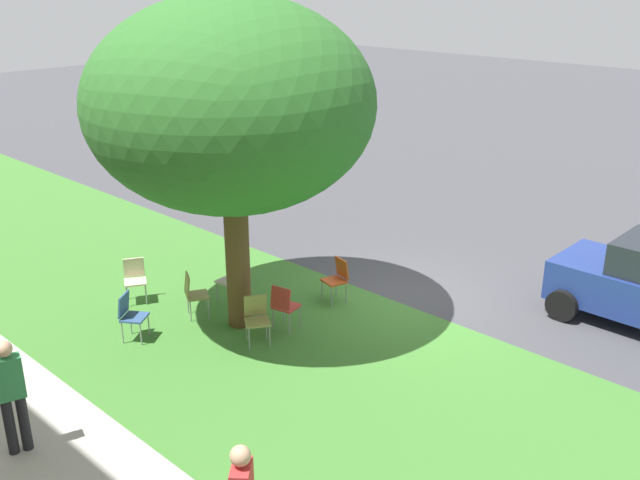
{
  "coord_description": "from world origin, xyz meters",
  "views": [
    {
      "loc": [
        -7.64,
        10.5,
        6.12
      ],
      "look_at": [
        1.05,
        1.26,
        1.33
      ],
      "focal_mm": 39.71,
      "sensor_mm": 36.0,
      "label": 1
    }
  ],
  "objects_px": {
    "chair_3": "(257,316)",
    "chair_4": "(231,278)",
    "chair_2": "(337,276)",
    "street_tree": "(231,105)",
    "chair_0": "(193,292)",
    "chair_5": "(284,304)",
    "chair_6": "(130,313)",
    "pedestrian_1": "(11,392)",
    "chair_1": "(135,277)"
  },
  "relations": [
    {
      "from": "chair_0",
      "to": "chair_6",
      "type": "distance_m",
      "value": 1.3
    },
    {
      "from": "chair_2",
      "to": "chair_5",
      "type": "height_order",
      "value": "same"
    },
    {
      "from": "street_tree",
      "to": "chair_0",
      "type": "xyz_separation_m",
      "value": [
        0.84,
        0.42,
        -3.54
      ]
    },
    {
      "from": "street_tree",
      "to": "chair_3",
      "type": "bearing_deg",
      "value": 161.08
    },
    {
      "from": "chair_2",
      "to": "chair_6",
      "type": "distance_m",
      "value": 4.02
    },
    {
      "from": "chair_5",
      "to": "chair_3",
      "type": "bearing_deg",
      "value": 89.66
    },
    {
      "from": "chair_2",
      "to": "chair_3",
      "type": "xyz_separation_m",
      "value": [
        -0.12,
        2.24,
        0.0
      ]
    },
    {
      "from": "chair_1",
      "to": "chair_6",
      "type": "relative_size",
      "value": 1.0
    },
    {
      "from": "chair_2",
      "to": "chair_3",
      "type": "relative_size",
      "value": 1.0
    },
    {
      "from": "chair_0",
      "to": "chair_3",
      "type": "xyz_separation_m",
      "value": [
        -1.6,
        -0.15,
        0.0
      ]
    },
    {
      "from": "chair_6",
      "to": "pedestrian_1",
      "type": "bearing_deg",
      "value": 119.95
    },
    {
      "from": "chair_6",
      "to": "chair_2",
      "type": "bearing_deg",
      "value": -113.23
    },
    {
      "from": "chair_1",
      "to": "chair_4",
      "type": "xyz_separation_m",
      "value": [
        -1.44,
        -1.26,
        0.0
      ]
    },
    {
      "from": "chair_5",
      "to": "chair_0",
      "type": "bearing_deg",
      "value": 26.77
    },
    {
      "from": "chair_4",
      "to": "chair_6",
      "type": "distance_m",
      "value": 2.21
    },
    {
      "from": "chair_5",
      "to": "pedestrian_1",
      "type": "distance_m",
      "value": 4.93
    },
    {
      "from": "chair_0",
      "to": "street_tree",
      "type": "bearing_deg",
      "value": -153.6
    },
    {
      "from": "chair_6",
      "to": "pedestrian_1",
      "type": "distance_m",
      "value": 3.26
    },
    {
      "from": "street_tree",
      "to": "pedestrian_1",
      "type": "height_order",
      "value": "street_tree"
    },
    {
      "from": "pedestrian_1",
      "to": "chair_1",
      "type": "bearing_deg",
      "value": -51.98
    },
    {
      "from": "chair_2",
      "to": "chair_5",
      "type": "bearing_deg",
      "value": 94.62
    },
    {
      "from": "chair_2",
      "to": "pedestrian_1",
      "type": "xyz_separation_m",
      "value": [
        -0.03,
        6.49,
        0.41
      ]
    },
    {
      "from": "street_tree",
      "to": "pedestrian_1",
      "type": "distance_m",
      "value": 5.54
    },
    {
      "from": "chair_4",
      "to": "pedestrian_1",
      "type": "relative_size",
      "value": 0.52
    },
    {
      "from": "street_tree",
      "to": "chair_4",
      "type": "relative_size",
      "value": 6.68
    },
    {
      "from": "chair_1",
      "to": "chair_4",
      "type": "height_order",
      "value": "same"
    },
    {
      "from": "chair_2",
      "to": "pedestrian_1",
      "type": "distance_m",
      "value": 6.51
    },
    {
      "from": "chair_1",
      "to": "pedestrian_1",
      "type": "distance_m",
      "value": 4.78
    },
    {
      "from": "street_tree",
      "to": "chair_0",
      "type": "height_order",
      "value": "street_tree"
    },
    {
      "from": "chair_1",
      "to": "street_tree",
      "type": "bearing_deg",
      "value": -161.25
    },
    {
      "from": "chair_5",
      "to": "chair_4",
      "type": "bearing_deg",
      "value": -3.38
    },
    {
      "from": "chair_4",
      "to": "chair_6",
      "type": "xyz_separation_m",
      "value": [
        0.12,
        2.2,
        0.0
      ]
    },
    {
      "from": "chair_1",
      "to": "chair_2",
      "type": "bearing_deg",
      "value": -136.62
    },
    {
      "from": "chair_0",
      "to": "chair_6",
      "type": "relative_size",
      "value": 1.0
    },
    {
      "from": "chair_0",
      "to": "chair_1",
      "type": "bearing_deg",
      "value": 13.88
    },
    {
      "from": "chair_5",
      "to": "chair_6",
      "type": "xyz_separation_m",
      "value": [
        1.71,
        2.11,
        0.0
      ]
    },
    {
      "from": "chair_0",
      "to": "chair_5",
      "type": "bearing_deg",
      "value": -153.23
    },
    {
      "from": "chair_2",
      "to": "chair_5",
      "type": "relative_size",
      "value": 1.0
    },
    {
      "from": "chair_3",
      "to": "pedestrian_1",
      "type": "relative_size",
      "value": 0.52
    },
    {
      "from": "street_tree",
      "to": "chair_1",
      "type": "distance_m",
      "value": 4.27
    },
    {
      "from": "chair_1",
      "to": "chair_3",
      "type": "height_order",
      "value": "same"
    },
    {
      "from": "pedestrian_1",
      "to": "street_tree",
      "type": "bearing_deg",
      "value": -81.49
    },
    {
      "from": "chair_2",
      "to": "chair_0",
      "type": "bearing_deg",
      "value": 58.22
    },
    {
      "from": "street_tree",
      "to": "chair_3",
      "type": "distance_m",
      "value": 3.63
    },
    {
      "from": "street_tree",
      "to": "chair_2",
      "type": "xyz_separation_m",
      "value": [
        -0.65,
        -1.98,
        -3.54
      ]
    },
    {
      "from": "chair_1",
      "to": "chair_5",
      "type": "xyz_separation_m",
      "value": [
        -3.03,
        -1.16,
        0.0
      ]
    },
    {
      "from": "chair_0",
      "to": "chair_4",
      "type": "height_order",
      "value": "same"
    },
    {
      "from": "chair_3",
      "to": "chair_4",
      "type": "relative_size",
      "value": 1.0
    },
    {
      "from": "street_tree",
      "to": "chair_5",
      "type": "bearing_deg",
      "value": -152.84
    },
    {
      "from": "chair_2",
      "to": "chair_3",
      "type": "distance_m",
      "value": 2.24
    }
  ]
}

